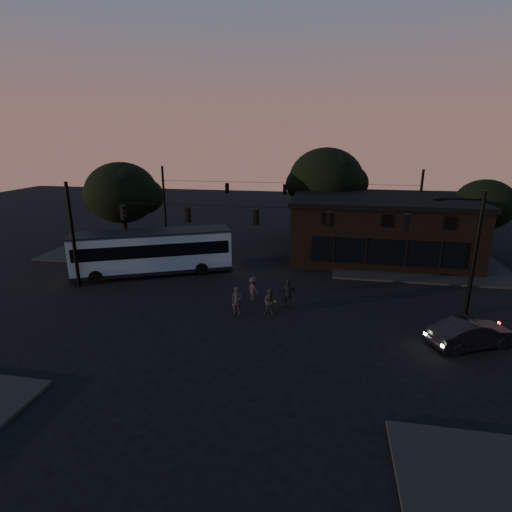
% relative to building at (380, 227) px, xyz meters
% --- Properties ---
extents(ground, '(120.00, 120.00, 0.00)m').
position_rel_building_xyz_m(ground, '(-9.00, -15.97, -2.71)').
color(ground, black).
rests_on(ground, ground).
extents(sidewalk_far_right, '(14.00, 10.00, 0.15)m').
position_rel_building_xyz_m(sidewalk_far_right, '(3.00, -1.97, -2.63)').
color(sidewalk_far_right, black).
rests_on(sidewalk_far_right, ground).
extents(sidewalk_far_left, '(14.00, 10.00, 0.15)m').
position_rel_building_xyz_m(sidewalk_far_left, '(-23.00, -1.97, -2.63)').
color(sidewalk_far_left, black).
rests_on(sidewalk_far_left, ground).
extents(building, '(15.40, 10.41, 5.40)m').
position_rel_building_xyz_m(building, '(0.00, 0.00, 0.00)').
color(building, black).
rests_on(building, ground).
extents(tree_behind, '(7.60, 7.60, 9.43)m').
position_rel_building_xyz_m(tree_behind, '(-5.00, 6.03, 3.48)').
color(tree_behind, black).
rests_on(tree_behind, ground).
extents(tree_right, '(5.20, 5.20, 6.86)m').
position_rel_building_xyz_m(tree_right, '(9.00, 2.03, 1.93)').
color(tree_right, black).
rests_on(tree_right, ground).
extents(tree_left, '(6.40, 6.40, 8.30)m').
position_rel_building_xyz_m(tree_left, '(-23.00, -2.97, 2.86)').
color(tree_left, black).
rests_on(tree_left, ground).
extents(signal_rig_near, '(26.24, 0.30, 7.50)m').
position_rel_building_xyz_m(signal_rig_near, '(-9.00, -11.97, 1.74)').
color(signal_rig_near, black).
rests_on(signal_rig_near, ground).
extents(signal_rig_far, '(26.24, 0.30, 7.50)m').
position_rel_building_xyz_m(signal_rig_far, '(-9.00, 4.03, 1.50)').
color(signal_rig_far, black).
rests_on(signal_rig_far, ground).
extents(bus, '(12.16, 7.54, 3.41)m').
position_rel_building_xyz_m(bus, '(-17.91, -8.19, -0.80)').
color(bus, '#95ADBE').
rests_on(bus, ground).
extents(car, '(4.64, 3.21, 1.45)m').
position_rel_building_xyz_m(car, '(3.01, -16.11, -1.98)').
color(car, black).
rests_on(car, ground).
extents(pedestrian_a, '(0.66, 0.46, 1.74)m').
position_rel_building_xyz_m(pedestrian_a, '(-9.71, -14.51, -1.84)').
color(pedestrian_a, black).
rests_on(pedestrian_a, ground).
extents(pedestrian_b, '(0.85, 0.69, 1.63)m').
position_rel_building_xyz_m(pedestrian_b, '(-7.72, -14.22, -1.89)').
color(pedestrian_b, '#2D2B29').
rests_on(pedestrian_b, ground).
extents(pedestrian_c, '(1.19, 0.76, 1.88)m').
position_rel_building_xyz_m(pedestrian_c, '(-6.75, -13.03, -1.77)').
color(pedestrian_c, black).
rests_on(pedestrian_c, ground).
extents(pedestrian_d, '(1.19, 1.15, 1.63)m').
position_rel_building_xyz_m(pedestrian_d, '(-9.13, -12.20, -1.89)').
color(pedestrian_d, black).
rests_on(pedestrian_d, ground).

